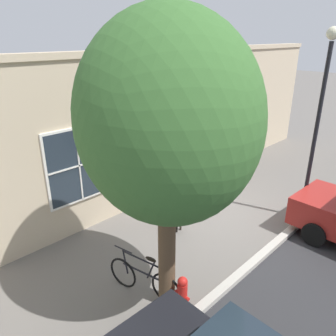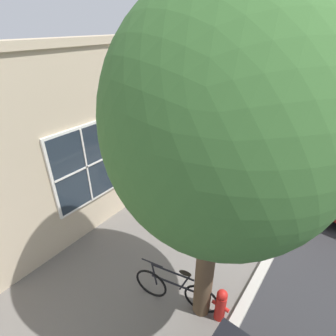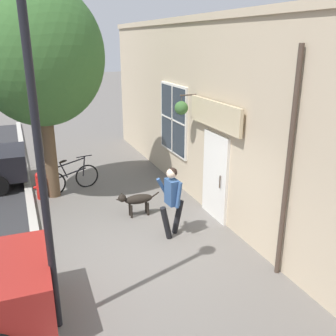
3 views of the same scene
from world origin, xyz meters
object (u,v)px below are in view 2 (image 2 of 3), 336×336
(pedestrian_walking, at_px, (197,169))
(dog_on_leash, at_px, (186,207))
(street_tree_by_curb, at_px, (217,136))
(leaning_bicycle, at_px, (175,289))
(fire_hydrant, at_px, (221,304))
(street_lamp, at_px, (327,90))

(pedestrian_walking, height_order, dog_on_leash, pedestrian_walking)
(pedestrian_walking, relative_size, street_tree_by_curb, 0.29)
(pedestrian_walking, bearing_deg, street_tree_by_curb, -57.22)
(pedestrian_walking, bearing_deg, leaning_bicycle, -64.61)
(street_tree_by_curb, distance_m, fire_hydrant, 3.33)
(street_lamp, distance_m, fire_hydrant, 5.98)
(dog_on_leash, bearing_deg, street_lamp, 54.30)
(street_tree_by_curb, distance_m, street_lamp, 5.30)
(dog_on_leash, distance_m, fire_hydrant, 2.92)
(leaning_bicycle, bearing_deg, dog_on_leash, 118.80)
(street_lamp, height_order, fire_hydrant, street_lamp)
(fire_hydrant, bearing_deg, street_lamp, 88.31)
(dog_on_leash, bearing_deg, pedestrian_walking, 108.70)
(dog_on_leash, height_order, leaning_bicycle, leaning_bicycle)
(pedestrian_walking, distance_m, leaning_bicycle, 3.93)
(leaning_bicycle, xyz_separation_m, street_lamp, (1.02, 5.41, 3.03))
(street_lamp, relative_size, fire_hydrant, 6.86)
(street_tree_by_curb, bearing_deg, street_lamp, 84.47)
(pedestrian_walking, xyz_separation_m, leaning_bicycle, (1.67, -3.51, -0.57))
(street_tree_by_curb, height_order, street_lamp, street_tree_by_curb)
(street_lamp, bearing_deg, street_tree_by_curb, -95.53)
(dog_on_leash, relative_size, street_lamp, 0.21)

